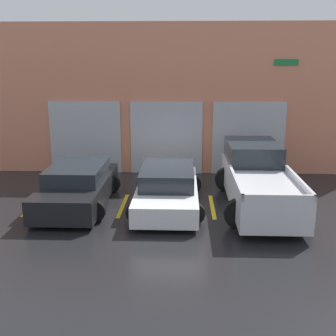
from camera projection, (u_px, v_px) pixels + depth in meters
The scene contains 9 objects.
ground_plane at pixel (169, 195), 14.15m from camera, with size 28.00×28.00×0.00m, color black.
shophouse_building at pixel (172, 101), 16.62m from camera, with size 15.69×0.68×5.83m.
pickup_truck at pixel (257, 179), 13.11m from camera, with size 2.42×5.45×1.77m.
sedan_white at pixel (167, 188), 13.00m from camera, with size 2.20×4.48×1.23m.
sedan_side at pixel (78, 186), 13.09m from camera, with size 2.23×4.39×1.28m.
parking_stripe_far_left at pixel (35, 204), 13.26m from camera, with size 0.12×2.20×0.01m, color gold.
parking_stripe_left at pixel (123, 205), 13.16m from camera, with size 0.12×2.20×0.01m, color gold.
parking_stripe_centre at pixel (212, 207), 13.05m from camera, with size 0.12×2.20×0.01m, color gold.
parking_stripe_right at pixel (303, 208), 12.95m from camera, with size 0.12×2.20×0.01m, color gold.
Camera 1 is at (0.50, -13.47, 4.40)m, focal length 45.00 mm.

